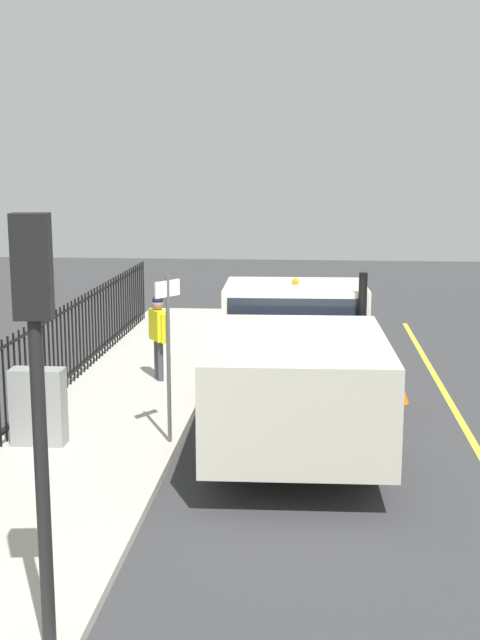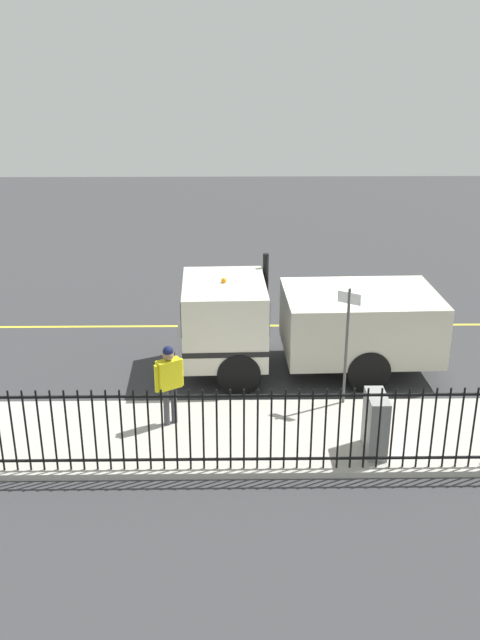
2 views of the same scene
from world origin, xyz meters
name	(u,v)px [view 2 (image 2 of 2)]	position (x,y,z in m)	size (l,w,h in m)	color
ground_plane	(329,365)	(0.00, 0.00, 0.00)	(51.58, 51.58, 0.00)	#38383A
sidewalk_slab	(352,435)	(3.33, 0.00, 0.06)	(2.75, 23.44, 0.12)	#B7B2A8
lane_marking	(317,325)	(-2.57, 0.00, 0.00)	(0.12, 21.10, 0.01)	yellow
work_truck	(293,320)	(0.21, -0.91, 1.27)	(2.66, 6.09, 2.54)	silver
worker_standing	(169,377)	(2.92, -3.57, 1.15)	(0.43, 0.54, 1.68)	yellow
iron_fence	(366,428)	(4.54, 0.00, 0.92)	(0.04, 19.96, 1.58)	black
utility_cabinet	(375,424)	(4.01, 0.29, 0.70)	(0.79, 0.35, 1.16)	gray
traffic_cone	(212,330)	(-1.62, -2.83, 0.28)	(0.40, 0.40, 0.57)	orange
street_sign	(347,334)	(2.08, 0.02, 1.70)	(0.30, 0.43, 2.54)	#4C4C4C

